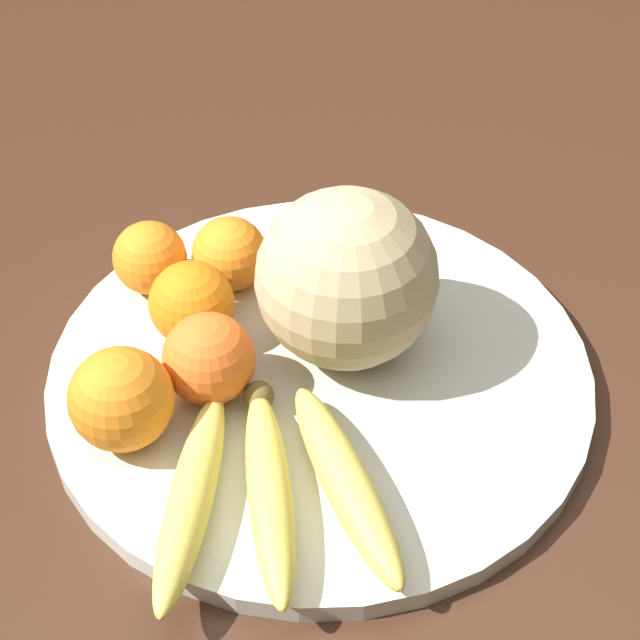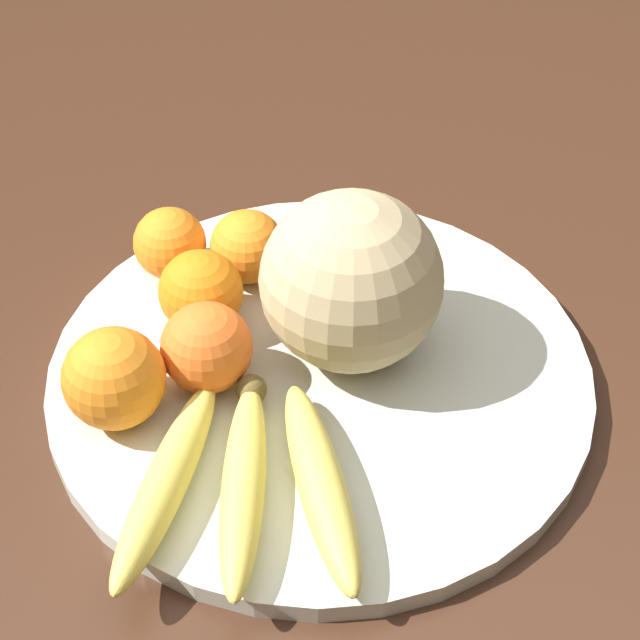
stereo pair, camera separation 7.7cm
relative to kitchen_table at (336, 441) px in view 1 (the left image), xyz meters
name	(u,v)px [view 1 (the left image)]	position (x,y,z in m)	size (l,w,h in m)	color
kitchen_table	(336,441)	(0.00, 0.00, 0.00)	(1.38, 0.92, 0.74)	#3D2316
fruit_bowl	(320,374)	(-0.02, 0.02, 0.11)	(0.41, 0.41, 0.02)	beige
melon	(348,282)	(0.00, -0.01, 0.18)	(0.14, 0.14, 0.14)	tan
banana_bunch	(273,488)	(-0.14, 0.06, 0.13)	(0.19, 0.18, 0.03)	brown
orange_front_left	(192,303)	(0.03, 0.11, 0.15)	(0.07, 0.07, 0.07)	orange
orange_front_right	(333,232)	(0.10, -0.01, 0.15)	(0.06, 0.06, 0.06)	orange
orange_mid_center	(209,359)	(-0.04, 0.10, 0.15)	(0.07, 0.07, 0.07)	orange
orange_back_left	(150,258)	(0.09, 0.14, 0.15)	(0.06, 0.06, 0.06)	orange
orange_back_right	(121,399)	(-0.07, 0.16, 0.15)	(0.07, 0.07, 0.07)	orange
orange_top_small	(229,254)	(0.08, 0.08, 0.15)	(0.06, 0.06, 0.06)	orange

